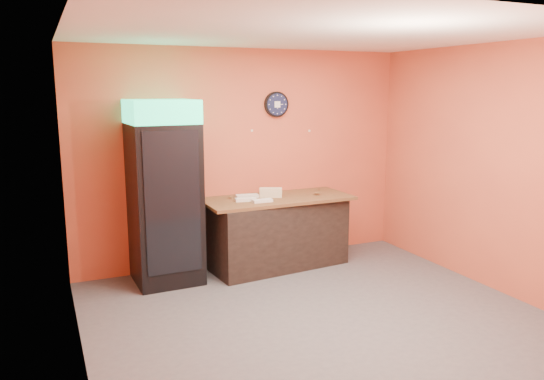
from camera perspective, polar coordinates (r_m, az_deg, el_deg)
floor at (r=5.60m, az=4.76°, el=-13.33°), size 4.50×4.50×0.00m
back_wall at (r=6.99m, az=-2.94°, el=3.52°), size 4.50×0.02×2.80m
left_wall at (r=4.57m, az=-20.60°, el=-1.09°), size 0.02×4.00×2.80m
right_wall at (r=6.56m, az=22.49°, el=2.23°), size 0.02×4.00×2.80m
ceiling at (r=5.14m, az=5.26°, el=16.51°), size 4.50×4.00×0.02m
beverage_cooler at (r=6.33m, az=-11.44°, el=-0.57°), size 0.78×0.79×2.17m
prep_counter at (r=6.93m, az=0.51°, el=-4.64°), size 1.82×0.95×0.88m
wall_clock at (r=7.07m, az=0.49°, el=9.20°), size 0.34×0.06×0.34m
wall_phone at (r=6.70m, az=-8.00°, el=5.48°), size 0.12×0.10×0.22m
butcher_paper at (r=6.82m, az=0.52°, el=-0.93°), size 1.93×0.89×0.04m
sub_roll_stack at (r=6.80m, az=-0.14°, el=-0.28°), size 0.30×0.21×0.12m
wrapped_sandwich_left at (r=6.58m, az=-2.85°, el=-1.04°), size 0.27×0.15×0.04m
wrapped_sandwich_mid at (r=6.51m, az=-1.05°, el=-1.16°), size 0.25×0.10×0.04m
wrapped_sandwich_right at (r=6.78m, az=-2.69°, el=-0.66°), size 0.30×0.15×0.04m
kitchen_tool at (r=6.82m, az=-1.06°, el=-0.49°), size 0.07×0.07×0.07m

